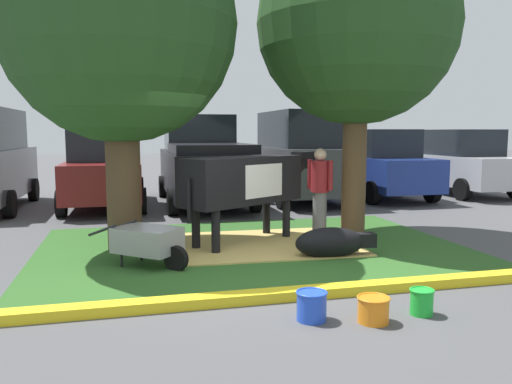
{
  "coord_description": "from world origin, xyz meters",
  "views": [
    {
      "loc": [
        -1.61,
        -6.58,
        1.95
      ],
      "look_at": [
        0.58,
        2.04,
        0.9
      ],
      "focal_mm": 35.83,
      "sensor_mm": 36.0,
      "label": 1
    }
  ],
  "objects_px": {
    "suv_dark_grey": "(300,156)",
    "sedan_blue": "(379,164)",
    "wheelbarrow": "(149,241)",
    "pickup_truck_black": "(203,163)",
    "calf_lying": "(332,243)",
    "cow_holstein": "(248,180)",
    "hatchback_white": "(460,163)",
    "shade_tree_right": "(357,25)",
    "person_handler": "(320,189)",
    "shade_tree_left": "(119,26)",
    "bucket_blue": "(312,305)",
    "bucket_green": "(422,301)",
    "sedan_silver": "(104,169)",
    "bucket_orange": "(373,309)"
  },
  "relations": [
    {
      "from": "hatchback_white",
      "to": "sedan_blue",
      "type": "bearing_deg",
      "value": -177.47
    },
    {
      "from": "shade_tree_right",
      "to": "bucket_blue",
      "type": "bearing_deg",
      "value": -120.27
    },
    {
      "from": "sedan_blue",
      "to": "sedan_silver",
      "type": "bearing_deg",
      "value": -179.28
    },
    {
      "from": "sedan_silver",
      "to": "sedan_blue",
      "type": "relative_size",
      "value": 1.0
    },
    {
      "from": "person_handler",
      "to": "sedan_silver",
      "type": "bearing_deg",
      "value": 129.56
    },
    {
      "from": "shade_tree_right",
      "to": "person_handler",
      "type": "height_order",
      "value": "shade_tree_right"
    },
    {
      "from": "shade_tree_left",
      "to": "calf_lying",
      "type": "bearing_deg",
      "value": -22.32
    },
    {
      "from": "wheelbarrow",
      "to": "pickup_truck_black",
      "type": "height_order",
      "value": "pickup_truck_black"
    },
    {
      "from": "suv_dark_grey",
      "to": "sedan_blue",
      "type": "bearing_deg",
      "value": 1.93
    },
    {
      "from": "cow_holstein",
      "to": "person_handler",
      "type": "xyz_separation_m",
      "value": [
        1.44,
        0.26,
        -0.23
      ]
    },
    {
      "from": "shade_tree_right",
      "to": "wheelbarrow",
      "type": "distance_m",
      "value": 5.33
    },
    {
      "from": "cow_holstein",
      "to": "wheelbarrow",
      "type": "height_order",
      "value": "cow_holstein"
    },
    {
      "from": "pickup_truck_black",
      "to": "hatchback_white",
      "type": "xyz_separation_m",
      "value": [
        8.15,
        0.17,
        -0.13
      ]
    },
    {
      "from": "suv_dark_grey",
      "to": "sedan_blue",
      "type": "xyz_separation_m",
      "value": [
        2.53,
        0.09,
        -0.29
      ]
    },
    {
      "from": "wheelbarrow",
      "to": "shade_tree_right",
      "type": "bearing_deg",
      "value": 19.3
    },
    {
      "from": "wheelbarrow",
      "to": "sedan_silver",
      "type": "height_order",
      "value": "sedan_silver"
    },
    {
      "from": "shade_tree_right",
      "to": "bucket_green",
      "type": "distance_m",
      "value": 5.58
    },
    {
      "from": "shade_tree_right",
      "to": "person_handler",
      "type": "distance_m",
      "value": 3.04
    },
    {
      "from": "bucket_orange",
      "to": "pickup_truck_black",
      "type": "bearing_deg",
      "value": 92.47
    },
    {
      "from": "shade_tree_right",
      "to": "suv_dark_grey",
      "type": "bearing_deg",
      "value": 82.36
    },
    {
      "from": "cow_holstein",
      "to": "suv_dark_grey",
      "type": "relative_size",
      "value": 0.61
    },
    {
      "from": "calf_lying",
      "to": "person_handler",
      "type": "bearing_deg",
      "value": 75.45
    },
    {
      "from": "shade_tree_left",
      "to": "bucket_orange",
      "type": "bearing_deg",
      "value": -57.72
    },
    {
      "from": "bucket_green",
      "to": "pickup_truck_black",
      "type": "xyz_separation_m",
      "value": [
        -1.0,
        9.1,
        0.97
      ]
    },
    {
      "from": "cow_holstein",
      "to": "sedan_silver",
      "type": "xyz_separation_m",
      "value": [
        -2.6,
        5.15,
        -0.13
      ]
    },
    {
      "from": "bucket_green",
      "to": "shade_tree_left",
      "type": "bearing_deg",
      "value": 128.72
    },
    {
      "from": "person_handler",
      "to": "bucket_blue",
      "type": "bearing_deg",
      "value": -112.33
    },
    {
      "from": "calf_lying",
      "to": "bucket_blue",
      "type": "bearing_deg",
      "value": -117.0
    },
    {
      "from": "hatchback_white",
      "to": "shade_tree_left",
      "type": "bearing_deg",
      "value": -152.07
    },
    {
      "from": "cow_holstein",
      "to": "sedan_blue",
      "type": "height_order",
      "value": "sedan_blue"
    },
    {
      "from": "cow_holstein",
      "to": "bucket_blue",
      "type": "height_order",
      "value": "cow_holstein"
    },
    {
      "from": "cow_holstein",
      "to": "hatchback_white",
      "type": "bearing_deg",
      "value": 33.43
    },
    {
      "from": "bucket_green",
      "to": "suv_dark_grey",
      "type": "relative_size",
      "value": 0.06
    },
    {
      "from": "wheelbarrow",
      "to": "hatchback_white",
      "type": "bearing_deg",
      "value": 33.61
    },
    {
      "from": "bucket_blue",
      "to": "hatchback_white",
      "type": "relative_size",
      "value": 0.08
    },
    {
      "from": "bucket_orange",
      "to": "pickup_truck_black",
      "type": "xyz_separation_m",
      "value": [
        -0.4,
        9.17,
        0.97
      ]
    },
    {
      "from": "calf_lying",
      "to": "person_handler",
      "type": "xyz_separation_m",
      "value": [
        0.41,
        1.59,
        0.65
      ]
    },
    {
      "from": "suv_dark_grey",
      "to": "calf_lying",
      "type": "bearing_deg",
      "value": -104.75
    },
    {
      "from": "shade_tree_right",
      "to": "cow_holstein",
      "type": "bearing_deg",
      "value": -176.25
    },
    {
      "from": "bucket_orange",
      "to": "pickup_truck_black",
      "type": "relative_size",
      "value": 0.06
    },
    {
      "from": "hatchback_white",
      "to": "suv_dark_grey",
      "type": "bearing_deg",
      "value": -177.75
    },
    {
      "from": "sedan_blue",
      "to": "hatchback_white",
      "type": "xyz_separation_m",
      "value": [
        2.87,
        0.13,
        0.0
      ]
    },
    {
      "from": "calf_lying",
      "to": "pickup_truck_black",
      "type": "distance_m",
      "value": 6.67
    },
    {
      "from": "bucket_blue",
      "to": "bucket_green",
      "type": "distance_m",
      "value": 1.21
    },
    {
      "from": "calf_lying",
      "to": "bucket_orange",
      "type": "distance_m",
      "value": 2.72
    },
    {
      "from": "shade_tree_left",
      "to": "calf_lying",
      "type": "distance_m",
      "value": 4.76
    },
    {
      "from": "cow_holstein",
      "to": "bucket_orange",
      "type": "distance_m",
      "value": 4.1
    },
    {
      "from": "shade_tree_left",
      "to": "person_handler",
      "type": "relative_size",
      "value": 3.34
    },
    {
      "from": "shade_tree_left",
      "to": "hatchback_white",
      "type": "bearing_deg",
      "value": 27.93
    },
    {
      "from": "person_handler",
      "to": "hatchback_white",
      "type": "bearing_deg",
      "value": 37.36
    }
  ]
}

